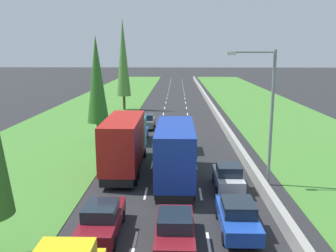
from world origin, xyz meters
The scene contains 17 objects.
ground_plane centered at (0.00, 60.00, 0.00)m, with size 300.00×300.00×0.00m, color #28282B.
grass_verge_left centered at (-12.65, 60.00, 0.02)m, with size 14.00×140.00×0.04m, color #478433.
grass_verge_right centered at (14.35, 60.00, 0.02)m, with size 14.00×140.00×0.04m, color #478433.
median_barrier centered at (5.70, 60.00, 0.42)m, with size 0.44×120.00×0.85m, color #9E9B93.
lane_markings centered at (0.00, 60.00, 0.01)m, with size 3.64×116.00×0.01m.
maroon_sedan_left_lane centered at (-3.45, 15.66, 0.81)m, with size 1.82×4.50×1.64m.
red_box_truck_left_lane centered at (-3.65, 25.60, 2.18)m, with size 2.46×9.40×4.18m.
blue_sedan_right_lane centered at (3.27, 16.20, 0.81)m, with size 1.82×4.50×1.64m.
silver_hatchback_right_lane centered at (3.59, 21.89, 0.84)m, with size 1.74×3.90×1.72m.
blue_sedan_left_lane centered at (-3.70, 34.83, 0.81)m, with size 1.82×4.50×1.64m.
maroon_sedan_centre_lane centered at (0.15, 14.71, 0.81)m, with size 1.82×4.50×1.64m.
blue_box_truck_centre_lane centered at (0.11, 23.07, 2.18)m, with size 2.46×9.40×4.18m.
grey_hatchback_left_lane centered at (-3.32, 40.98, 0.84)m, with size 1.74×3.90×1.72m.
teal_van_centre_lane centered at (0.00, 31.58, 1.40)m, with size 1.96×4.90×2.82m.
poplar_tree_second centered at (-7.35, 33.41, 6.26)m, with size 2.06×2.06×10.43m.
poplar_tree_third centered at (-7.98, 54.87, 7.96)m, with size 2.15×2.15×13.82m.
street_light_mast centered at (6.07, 22.78, 5.23)m, with size 3.20×0.28×9.00m.
Camera 1 is at (0.22, -0.71, 8.86)m, focal length 38.77 mm.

